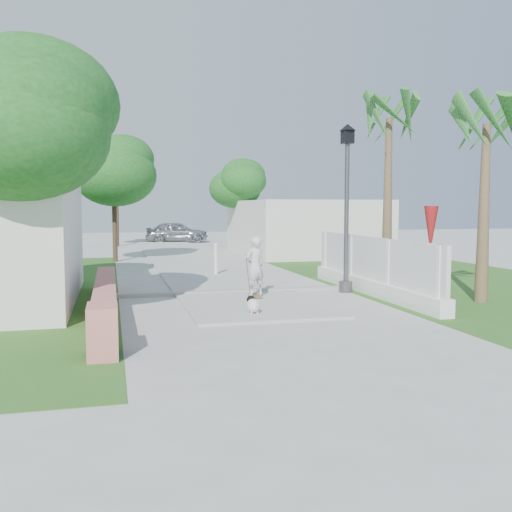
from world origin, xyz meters
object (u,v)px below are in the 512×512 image
object	(u,v)px
street_lamp	(347,201)
parked_car	(177,232)
dog	(253,305)
skateboarder	(251,273)
bollard	(216,258)
patio_umbrella	(431,230)

from	to	relation	value
street_lamp	parked_car	distance (m)	23.60
street_lamp	dog	size ratio (longest dim) A/B	7.29
skateboarder	dog	world-z (taller)	skateboarder
street_lamp	bollard	size ratio (longest dim) A/B	4.07
skateboarder	patio_umbrella	bearing A→B (deg)	160.89
dog	parked_car	size ratio (longest dim) A/B	0.15
bollard	dog	xyz separation A→B (m)	(-0.50, -7.09, -0.36)
parked_car	bollard	bearing A→B (deg)	-175.41
street_lamp	dog	xyz separation A→B (m)	(-3.20, -2.59, -2.20)
patio_umbrella	dog	world-z (taller)	patio_umbrella
street_lamp	parked_car	size ratio (longest dim) A/B	1.10
dog	parked_car	bearing A→B (deg)	87.02
street_lamp	parked_car	world-z (taller)	street_lamp
bollard	patio_umbrella	size ratio (longest dim) A/B	0.47
patio_umbrella	parked_car	bearing A→B (deg)	98.77
patio_umbrella	skateboarder	distance (m)	4.88
bollard	skateboarder	xyz separation A→B (m)	(-0.18, -5.61, 0.13)
street_lamp	bollard	bearing A→B (deg)	120.96
bollard	street_lamp	bearing A→B (deg)	-59.04
dog	parked_car	xyz separation A→B (m)	(1.32, 26.05, 0.46)
skateboarder	parked_car	bearing A→B (deg)	-112.74
street_lamp	parked_car	bearing A→B (deg)	94.57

